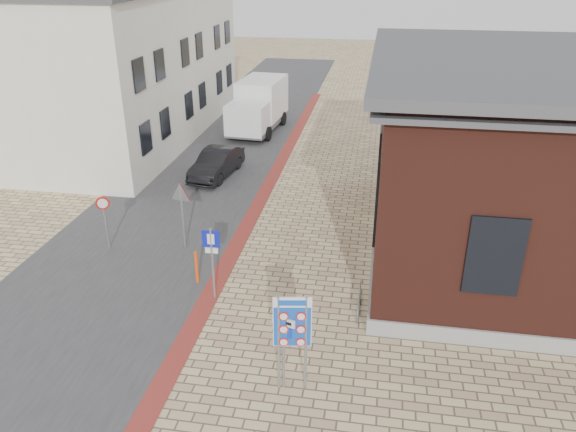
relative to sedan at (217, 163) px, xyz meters
The scene contains 16 objects.
ground 13.08m from the sedan, 69.06° to the right, with size 120.00×120.00×0.00m, color tan.
road_strip 2.99m from the sedan, 106.52° to the left, with size 7.00×60.00×0.02m, color #38383A.
curb_strip 3.52m from the sedan, 39.50° to the right, with size 0.60×40.00×0.02m, color maroon.
brick_building 14.89m from the sedan, 20.85° to the right, with size 13.00×13.00×6.80m.
townhouse_near 7.24m from the sedan, behind, with size 7.40×6.40×8.30m.
townhouse_mid 9.43m from the sedan, 137.48° to the left, with size 7.40×6.40×9.10m.
townhouse_far 13.84m from the sedan, 118.19° to the left, with size 7.40×6.40×8.30m.
bike_rack 12.40m from the sedan, 53.80° to the right, with size 0.08×1.80×0.60m.
sedan is the anchor object (origin of this frame).
box_truck 7.82m from the sedan, 87.26° to the left, with size 2.78×5.83×2.96m.
border_sign 14.96m from the sedan, 66.78° to the right, with size 0.90×0.20×2.66m.
essen_sign 14.85m from the sedan, 67.52° to the right, with size 0.58×0.21×2.20m.
parking_sign 10.64m from the sedan, 74.29° to the right, with size 0.54×0.07×2.44m.
yield_sign 7.33m from the sedan, 83.09° to the right, with size 0.87×0.25×2.49m.
speed_sign 7.95m from the sedan, 103.37° to the right, with size 0.46×0.22×2.06m.
bollard 9.62m from the sedan, 77.63° to the right, with size 0.10×0.10×1.14m, color #FF4E0D.
Camera 1 is at (2.90, -12.12, 9.78)m, focal length 35.00 mm.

